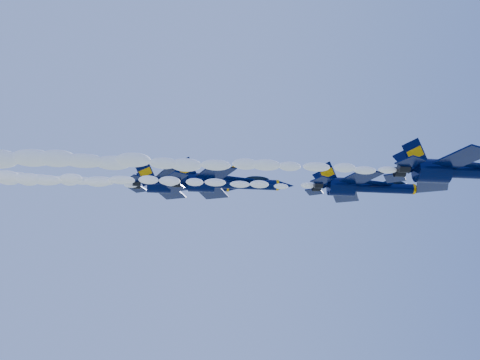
{
  "coord_description": "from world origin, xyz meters",
  "views": [
    {
      "loc": [
        -11.29,
        -73.86,
        124.67
      ],
      "look_at": [
        -3.02,
        0.59,
        153.11
      ],
      "focal_mm": 45.0,
      "sensor_mm": 36.0,
      "label": 1
    }
  ],
  "objects": [
    {
      "name": "smoke_trail_jet_second",
      "position": [
        -25.69,
        -4.18,
        150.54
      ],
      "size": [
        63.08,
        2.07,
        1.86
      ],
      "primitive_type": "ellipsoid",
      "color": "white"
    },
    {
      "name": "jet_fourth",
      "position": [
        -10.71,
        13.23,
        156.78
      ],
      "size": [
        16.94,
        13.9,
        6.3
      ],
      "color": "black"
    },
    {
      "name": "jet_lead",
      "position": [
        21.53,
        -12.11,
        150.45
      ],
      "size": [
        18.13,
        14.88,
        6.74
      ],
      "color": "black"
    },
    {
      "name": "jet_second",
      "position": [
        12.39,
        -4.18,
        151.02
      ],
      "size": [
        15.3,
        12.55,
        5.69
      ],
      "color": "black"
    },
    {
      "name": "smoke_trail_jet_lead",
      "position": [
        -17.76,
        -12.11,
        149.94
      ],
      "size": [
        63.08,
        2.46,
        2.21
      ],
      "primitive_type": "ellipsoid",
      "color": "white"
    },
    {
      "name": "jet_third",
      "position": [
        -4.52,
        5.42,
        154.45
      ],
      "size": [
        17.38,
        14.25,
        6.46
      ],
      "color": "black"
    }
  ]
}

